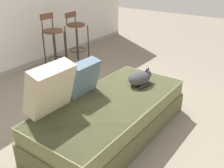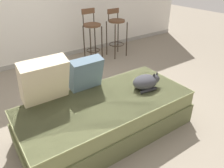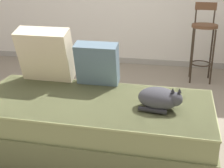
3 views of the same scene
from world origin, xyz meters
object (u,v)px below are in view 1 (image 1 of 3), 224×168
at_px(throw_pillow_middle, 84,77).
at_px(cat, 140,78).
at_px(couch, 112,117).
at_px(throw_pillow_corner, 50,89).
at_px(bar_stool_by_doorway, 76,33).
at_px(bar_stool_near_window, 53,38).

distance_m(throw_pillow_middle, cat, 0.74).
distance_m(couch, throw_pillow_middle, 0.57).
distance_m(throw_pillow_corner, bar_stool_by_doorway, 2.71).
bearing_deg(throw_pillow_middle, bar_stool_near_window, 56.98).
height_order(couch, bar_stool_by_doorway, bar_stool_by_doorway).
bearing_deg(bar_stool_by_doorway, throw_pillow_middle, -135.53).
relative_size(throw_pillow_corner, cat, 1.46).
bearing_deg(couch, throw_pillow_middle, 97.08).
xyz_separation_m(throw_pillow_middle, bar_stool_near_window, (1.06, 1.63, -0.03)).
xyz_separation_m(couch, throw_pillow_corner, (-0.55, 0.37, 0.49)).
distance_m(cat, bar_stool_by_doorway, 2.30).
relative_size(couch, bar_stool_near_window, 1.92).
bearing_deg(bar_stool_by_doorway, cat, -117.24).
bearing_deg(cat, bar_stool_near_window, 77.54).
bearing_deg(bar_stool_near_window, cat, -102.46).
height_order(couch, bar_stool_near_window, bar_stool_near_window).
bearing_deg(throw_pillow_corner, bar_stool_by_doorway, 36.85).
relative_size(throw_pillow_middle, bar_stool_near_window, 0.39).
height_order(throw_pillow_middle, bar_stool_near_window, bar_stool_near_window).
relative_size(couch, cat, 5.61).
xyz_separation_m(couch, throw_pillow_middle, (-0.05, 0.37, 0.43)).
bearing_deg(throw_pillow_corner, cat, -20.70).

